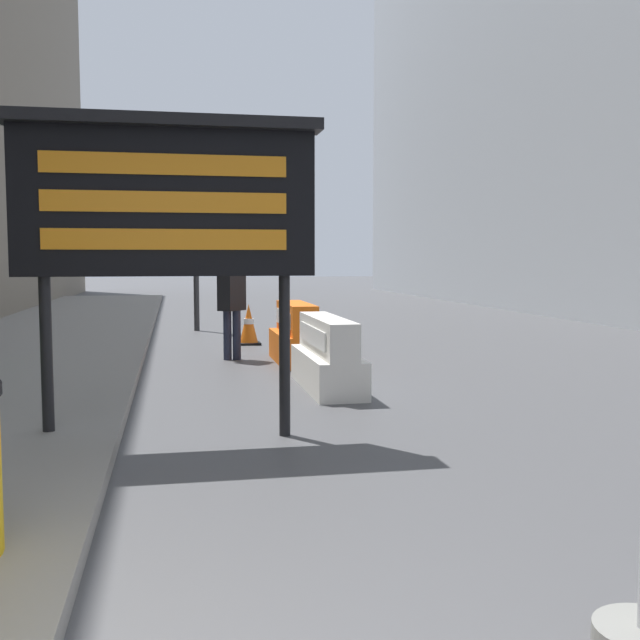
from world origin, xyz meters
The scene contains 6 objects.
message_board centered at (0.43, 4.49, 2.09)m, with size 2.66×0.36×2.80m.
jersey_barrier_white centered at (2.31, 6.81, 0.39)m, with size 0.59×2.01×0.88m.
jersey_barrier_orange_far centered at (2.31, 9.16, 0.40)m, with size 0.64×1.70×0.91m.
traffic_cone_near centered at (1.82, 11.66, 0.37)m, with size 0.42×0.42×0.75m.
traffic_light_near_curb centered at (0.95, 14.37, 2.49)m, with size 0.28×0.44×3.42m.
pedestrian_worker centered at (1.36, 9.63, 0.95)m, with size 0.47×0.48×1.61m.
Camera 1 is at (0.48, -2.10, 1.61)m, focal length 42.00 mm.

